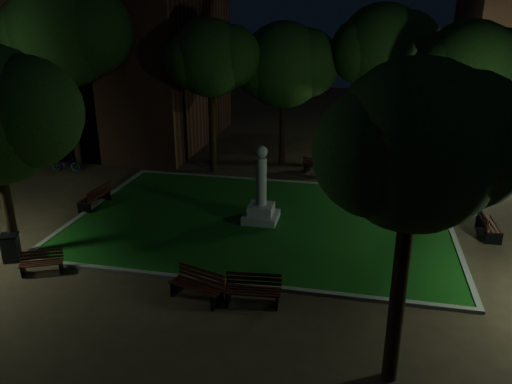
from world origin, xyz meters
TOP-DOWN VIEW (x-y plane):
  - ground at (0.00, 0.00)m, footprint 80.00×80.00m
  - lawn at (0.00, 2.00)m, footprint 15.00×10.00m
  - lawn_kerb at (0.00, 2.00)m, footprint 15.40×10.40m
  - monument at (0.00, 2.00)m, footprint 1.40×1.40m
  - building_main at (-15.86, 13.79)m, footprint 20.00×12.00m
  - tree_north_wl at (-3.82, 8.16)m, footprint 4.80×3.92m
  - tree_north_er at (4.64, 10.60)m, footprint 5.58×4.56m
  - tree_ne at (8.37, 7.48)m, footprint 5.51×4.49m
  - tree_se at (4.97, -6.46)m, footprint 4.38×3.58m
  - tree_nw at (-11.13, 6.99)m, footprint 6.68×5.46m
  - tree_far_north at (-0.38, 10.29)m, footprint 5.60×4.57m
  - lamppost_nw at (-12.26, 9.86)m, footprint 1.18×0.28m
  - lamppost_ne at (9.67, 11.11)m, footprint 1.18×0.28m
  - bench_near_left at (-0.71, -4.10)m, footprint 1.82×1.11m
  - bench_near_right at (0.98, -4.00)m, footprint 1.73×0.74m
  - bench_west_near at (-6.34, -3.66)m, footprint 1.44×1.00m
  - bench_left_side at (-7.51, 2.05)m, footprint 0.74×1.87m
  - bench_right_side at (8.88, 2.60)m, footprint 0.68×1.83m
  - bench_far_side at (1.74, 8.78)m, footprint 1.78×1.22m
  - trash_bin at (-7.89, -3.13)m, footprint 0.77×0.77m
  - bicycle at (-11.74, 6.47)m, footprint 1.72×0.73m

SIDE VIEW (x-z plane):
  - ground at x=0.00m, z-range 0.00..0.00m
  - lawn at x=0.00m, z-range 0.00..0.08m
  - lawn_kerb at x=0.00m, z-range 0.00..0.12m
  - bench_west_near at x=-6.34m, z-range -0.02..0.73m
  - bench_near_right at x=0.98m, z-range -0.03..0.90m
  - bench_far_side at x=1.74m, z-range -0.03..0.90m
  - bicycle at x=-11.74m, z-range 0.00..0.88m
  - bench_near_left at x=-0.71m, z-range -0.03..0.91m
  - bench_right_side at x=8.88m, z-range -0.03..0.97m
  - bench_left_side at x=-7.51m, z-range -0.03..0.98m
  - trash_bin at x=-7.89m, z-range 0.01..1.01m
  - monument at x=0.00m, z-range -0.64..2.56m
  - lamppost_ne at x=9.67m, z-range 0.84..4.79m
  - lamppost_nw at x=-12.26m, z-range 0.92..5.66m
  - tree_far_north at x=-0.38m, z-range 1.60..9.39m
  - tree_ne at x=8.37m, z-range 1.73..9.71m
  - tree_se at x=4.97m, z-range 1.97..9.53m
  - tree_north_wl at x=-3.82m, z-range 2.00..9.94m
  - tree_north_er at x=4.64m, z-range 2.06..10.75m
  - tree_nw at x=-11.13m, z-range 2.22..12.14m
  - building_main at x=-15.86m, z-range -0.12..14.88m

